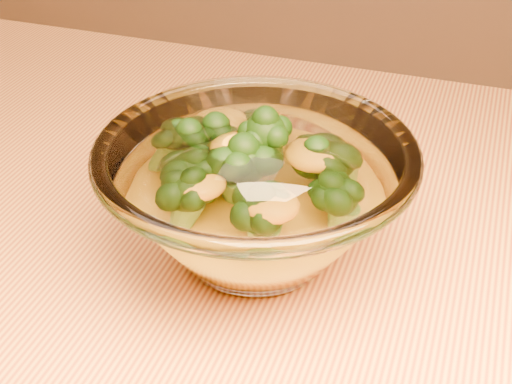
# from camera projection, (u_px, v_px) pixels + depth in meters

# --- Properties ---
(table) EXTENTS (1.20, 0.80, 0.75)m
(table) POSITION_uv_depth(u_px,v_px,m) (284.00, 369.00, 0.60)
(table) COLOR gold
(table) RESTS_ON ground
(glass_bowl) EXTENTS (0.24, 0.24, 0.11)m
(glass_bowl) POSITION_uv_depth(u_px,v_px,m) (256.00, 198.00, 0.54)
(glass_bowl) COLOR white
(glass_bowl) RESTS_ON table
(cheese_sauce) EXTENTS (0.14, 0.14, 0.04)m
(cheese_sauce) POSITION_uv_depth(u_px,v_px,m) (256.00, 222.00, 0.55)
(cheese_sauce) COLOR orange
(cheese_sauce) RESTS_ON glass_bowl
(broccoli_heap) EXTENTS (0.17, 0.14, 0.08)m
(broccoli_heap) POSITION_uv_depth(u_px,v_px,m) (245.00, 170.00, 0.54)
(broccoli_heap) COLOR black
(broccoli_heap) RESTS_ON cheese_sauce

